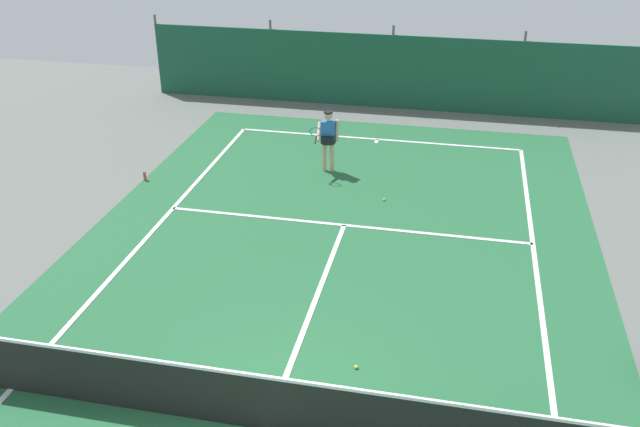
{
  "coord_description": "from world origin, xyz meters",
  "views": [
    {
      "loc": [
        2.32,
        -7.12,
        7.32
      ],
      "look_at": [
        -0.29,
        5.15,
        0.9
      ],
      "focal_mm": 38.74,
      "sensor_mm": 36.0,
      "label": 1
    }
  ],
  "objects_px": {
    "tennis_player": "(328,137)",
    "tennis_ball_near_player": "(356,367)",
    "tennis_net": "(264,402)",
    "water_bottle": "(145,176)",
    "tennis_ball_midcourt": "(384,199)"
  },
  "relations": [
    {
      "from": "tennis_player",
      "to": "tennis_ball_near_player",
      "type": "height_order",
      "value": "tennis_player"
    },
    {
      "from": "tennis_player",
      "to": "tennis_ball_near_player",
      "type": "distance_m",
      "value": 8.07
    },
    {
      "from": "tennis_net",
      "to": "tennis_ball_near_player",
      "type": "xyz_separation_m",
      "value": [
        1.06,
        1.6,
        -0.48
      ]
    },
    {
      "from": "tennis_player",
      "to": "water_bottle",
      "type": "xyz_separation_m",
      "value": [
        -4.47,
        -1.58,
        -0.84
      ]
    },
    {
      "from": "tennis_net",
      "to": "tennis_ball_midcourt",
      "type": "bearing_deg",
      "value": 84.77
    },
    {
      "from": "tennis_net",
      "to": "water_bottle",
      "type": "bearing_deg",
      "value": 125.04
    },
    {
      "from": "tennis_player",
      "to": "tennis_ball_near_player",
      "type": "relative_size",
      "value": 24.85
    },
    {
      "from": "water_bottle",
      "to": "tennis_ball_near_player",
      "type": "bearing_deg",
      "value": -43.5
    },
    {
      "from": "tennis_ball_midcourt",
      "to": "water_bottle",
      "type": "relative_size",
      "value": 0.28
    },
    {
      "from": "tennis_ball_near_player",
      "to": "tennis_net",
      "type": "bearing_deg",
      "value": -123.63
    },
    {
      "from": "water_bottle",
      "to": "tennis_player",
      "type": "bearing_deg",
      "value": 19.41
    },
    {
      "from": "tennis_ball_midcourt",
      "to": "water_bottle",
      "type": "bearing_deg",
      "value": -179.24
    },
    {
      "from": "tennis_net",
      "to": "tennis_player",
      "type": "xyz_separation_m",
      "value": [
        -0.98,
        9.35,
        0.45
      ]
    },
    {
      "from": "water_bottle",
      "to": "tennis_net",
      "type": "bearing_deg",
      "value": -54.96
    },
    {
      "from": "tennis_net",
      "to": "tennis_ball_near_player",
      "type": "bearing_deg",
      "value": 56.37
    }
  ]
}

